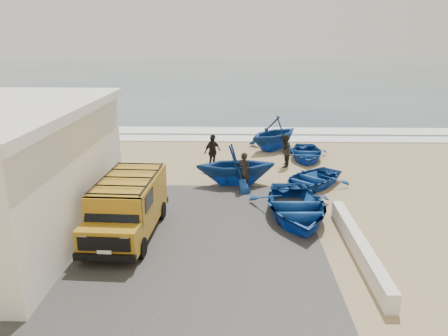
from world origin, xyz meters
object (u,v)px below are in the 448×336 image
object	(u,v)px
van	(128,205)
boat_mid_right	(306,153)
fisherman_middle	(284,151)
fisherman_back	(212,152)
boat_near_right	(310,179)
boat_mid_left	(236,165)
boat_far_left	(274,133)
boat_near_left	(296,206)
fisherman_front	(244,171)
parapet	(359,246)

from	to	relation	value
van	boat_mid_right	size ratio (longest dim) A/B	1.34
boat_mid_right	fisherman_middle	xyz separation A→B (m)	(-1.31, -1.34, 0.46)
van	fisherman_back	bearing A→B (deg)	75.03
fisherman_back	fisherman_middle	bearing A→B (deg)	-38.61
boat_near_right	fisherman_back	xyz separation A→B (m)	(-4.38, 2.69, 0.49)
boat_mid_left	boat_far_left	world-z (taller)	boat_far_left
boat_near_left	fisherman_front	size ratio (longest dim) A/B	2.71
boat_near_right	boat_mid_right	bearing A→B (deg)	126.23
parapet	fisherman_front	size ratio (longest dim) A/B	3.66
parapet	boat_mid_left	size ratio (longest dim) A/B	1.74
boat_far_left	fisherman_middle	distance (m)	3.41
parapet	fisherman_back	distance (m)	9.99
van	parapet	bearing A→B (deg)	-6.95
fisherman_front	fisherman_middle	xyz separation A→B (m)	(2.06, 3.41, -0.00)
boat_mid_right	fisherman_front	xyz separation A→B (m)	(-3.37, -4.76, 0.46)
boat_near_left	boat_mid_left	xyz separation A→B (m)	(-2.15, 3.65, 0.45)
parapet	fisherman_middle	world-z (taller)	fisherman_middle
boat_far_left	fisherman_middle	size ratio (longest dim) A/B	2.24
boat_near_left	boat_far_left	xyz separation A→B (m)	(0.05, 9.81, 0.50)
fisherman_front	boat_far_left	bearing A→B (deg)	-77.88
boat_near_right	fisherman_middle	world-z (taller)	fisherman_middle
fisherman_front	van	bearing A→B (deg)	76.21
boat_near_right	boat_mid_left	xyz separation A→B (m)	(-3.23, 0.31, 0.55)
boat_mid_right	fisherman_middle	world-z (taller)	fisherman_middle
fisherman_front	parapet	bearing A→B (deg)	147.72
boat_near_left	fisherman_middle	world-z (taller)	fisherman_middle
van	fisherman_front	size ratio (longest dim) A/B	2.81
boat_near_left	boat_mid_left	world-z (taller)	boat_mid_left
boat_far_left	fisherman_front	bearing A→B (deg)	-60.95
van	boat_near_left	distance (m)	5.90
parapet	van	distance (m)	7.37
parapet	boat_far_left	size ratio (longest dim) A/B	1.64
parapet	fisherman_middle	distance (m)	9.21
fisherman_middle	boat_mid_right	bearing A→B (deg)	152.58
van	boat_near_right	xyz separation A→B (m)	(6.76, 4.81, -0.68)
van	fisherman_back	world-z (taller)	van
boat_mid_right	boat_near_left	bearing A→B (deg)	-95.86
boat_near_left	fisherman_back	size ratio (longest dim) A/B	2.59
boat_far_left	fisherman_back	bearing A→B (deg)	-87.31
boat_near_right	boat_mid_left	size ratio (longest dim) A/B	1.02
boat_near_right	fisherman_front	bearing A→B (deg)	-130.55
fisherman_middle	boat_near_right	bearing A→B (deg)	31.84
boat_near_right	boat_mid_right	distance (m)	4.44
boat_near_left	boat_near_right	world-z (taller)	boat_near_left
boat_far_left	fisherman_front	size ratio (longest dim) A/B	2.23
boat_mid_left	fisherman_back	world-z (taller)	boat_mid_left
boat_mid_right	fisherman_middle	distance (m)	1.93
boat_mid_left	boat_far_left	xyz separation A→B (m)	(2.19, 6.16, 0.05)
van	fisherman_middle	world-z (taller)	van
parapet	boat_near_right	world-z (taller)	boat_near_right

